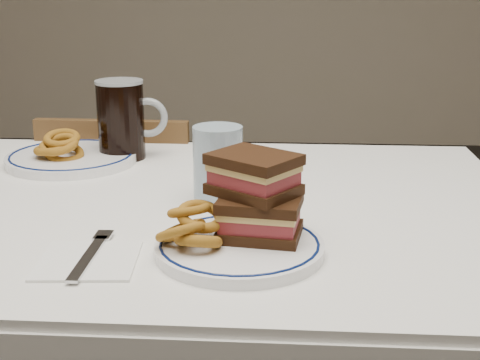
# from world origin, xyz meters

# --- Properties ---
(dining_table) EXTENTS (1.27, 0.87, 0.75)m
(dining_table) POSITION_xyz_m (0.00, 0.00, 0.64)
(dining_table) COLOR white
(dining_table) RESTS_ON floor
(chair_far) EXTENTS (0.38, 0.38, 0.80)m
(chair_far) POSITION_xyz_m (-0.20, 0.53, 0.44)
(chair_far) COLOR #452F16
(chair_far) RESTS_ON floor
(main_plate) EXTENTS (0.24, 0.24, 0.02)m
(main_plate) POSITION_xyz_m (0.15, -0.22, 0.76)
(main_plate) COLOR white
(main_plate) RESTS_ON dining_table
(reuben_sandwich) EXTENTS (0.15, 0.14, 0.12)m
(reuben_sandwich) POSITION_xyz_m (0.18, -0.19, 0.83)
(reuben_sandwich) COLOR black
(reuben_sandwich) RESTS_ON main_plate
(onion_rings_main) EXTENTS (0.10, 0.11, 0.07)m
(onion_rings_main) POSITION_xyz_m (0.08, -0.23, 0.79)
(onion_rings_main) COLOR brown
(onion_rings_main) RESTS_ON main_plate
(ketchup_ramekin) EXTENTS (0.06, 0.06, 0.04)m
(ketchup_ramekin) POSITION_xyz_m (0.15, -0.14, 0.79)
(ketchup_ramekin) COLOR white
(ketchup_ramekin) RESTS_ON main_plate
(beer_mug) EXTENTS (0.15, 0.10, 0.17)m
(beer_mug) POSITION_xyz_m (-0.13, 0.28, 0.84)
(beer_mug) COLOR black
(beer_mug) RESTS_ON dining_table
(water_glass) EXTENTS (0.09, 0.09, 0.13)m
(water_glass) POSITION_xyz_m (0.10, 0.00, 0.82)
(water_glass) COLOR #96AEC2
(water_glass) RESTS_ON dining_table
(far_plate) EXTENTS (0.27, 0.27, 0.02)m
(far_plate) POSITION_xyz_m (-0.23, 0.23, 0.76)
(far_plate) COLOR white
(far_plate) RESTS_ON dining_table
(onion_rings_far) EXTENTS (0.11, 0.09, 0.07)m
(onion_rings_far) POSITION_xyz_m (-0.25, 0.21, 0.79)
(onion_rings_far) COLOR brown
(onion_rings_far) RESTS_ON far_plate
(napkin_fork) EXTENTS (0.14, 0.18, 0.01)m
(napkin_fork) POSITION_xyz_m (-0.05, -0.26, 0.75)
(napkin_fork) COLOR white
(napkin_fork) RESTS_ON dining_table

